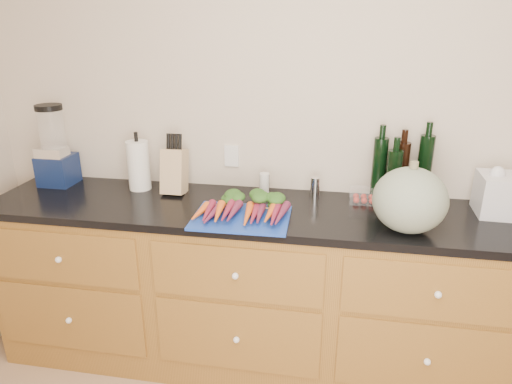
% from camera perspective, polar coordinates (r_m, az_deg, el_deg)
% --- Properties ---
extents(wall_back, '(4.10, 0.05, 2.60)m').
position_cam_1_polar(wall_back, '(2.51, 10.63, 7.95)').
color(wall_back, beige).
rests_on(wall_back, ground).
extents(cabinets, '(3.60, 0.64, 0.90)m').
position_cam_1_polar(cabinets, '(2.53, 9.37, -12.84)').
color(cabinets, brown).
rests_on(cabinets, ground).
extents(countertop, '(3.64, 0.62, 0.04)m').
position_cam_1_polar(countertop, '(2.31, 10.03, -2.99)').
color(countertop, black).
rests_on(countertop, cabinets).
extents(cutting_board, '(0.47, 0.36, 0.01)m').
position_cam_1_polar(cutting_board, '(2.19, -1.84, -3.23)').
color(cutting_board, '#173BA7').
rests_on(cutting_board, countertop).
extents(carrots, '(0.44, 0.32, 0.06)m').
position_cam_1_polar(carrots, '(2.22, -1.63, -2.04)').
color(carrots, orange).
rests_on(carrots, cutting_board).
extents(squash, '(0.33, 0.33, 0.29)m').
position_cam_1_polar(squash, '(2.13, 18.67, -0.97)').
color(squash, slate).
rests_on(squash, countertop).
extents(blender_appliance, '(0.18, 0.18, 0.46)m').
position_cam_1_polar(blender_appliance, '(2.86, -23.85, 4.78)').
color(blender_appliance, '#0F1C46').
rests_on(blender_appliance, countertop).
extents(paper_towel, '(0.12, 0.12, 0.28)m').
position_cam_1_polar(paper_towel, '(2.63, -14.46, 3.24)').
color(paper_towel, white).
rests_on(paper_towel, countertop).
extents(knife_block, '(0.12, 0.12, 0.24)m').
position_cam_1_polar(knife_block, '(2.54, -10.16, 2.56)').
color(knife_block, tan).
rests_on(knife_block, countertop).
extents(grinder_salt, '(0.05, 0.05, 0.12)m').
position_cam_1_polar(grinder_salt, '(2.48, 1.05, 0.97)').
color(grinder_salt, silver).
rests_on(grinder_salt, countertop).
extents(grinder_pepper, '(0.05, 0.05, 0.12)m').
position_cam_1_polar(grinder_pepper, '(2.48, 1.13, 0.88)').
color(grinder_pepper, black).
rests_on(grinder_pepper, countertop).
extents(canister_chrome, '(0.05, 0.05, 0.12)m').
position_cam_1_polar(canister_chrome, '(2.45, 7.38, 0.51)').
color(canister_chrome, silver).
rests_on(canister_chrome, countertop).
extents(tomato_box, '(0.15, 0.12, 0.07)m').
position_cam_1_polar(tomato_box, '(2.46, 13.37, -0.44)').
color(tomato_box, white).
rests_on(tomato_box, countertop).
extents(bottles, '(0.30, 0.15, 0.36)m').
position_cam_1_polar(bottles, '(2.47, 17.52, 2.40)').
color(bottles, black).
rests_on(bottles, countertop).
extents(grocery_bag, '(0.28, 0.23, 0.20)m').
position_cam_1_polar(grocery_bag, '(2.53, 28.90, -0.37)').
color(grocery_bag, silver).
rests_on(grocery_bag, countertop).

